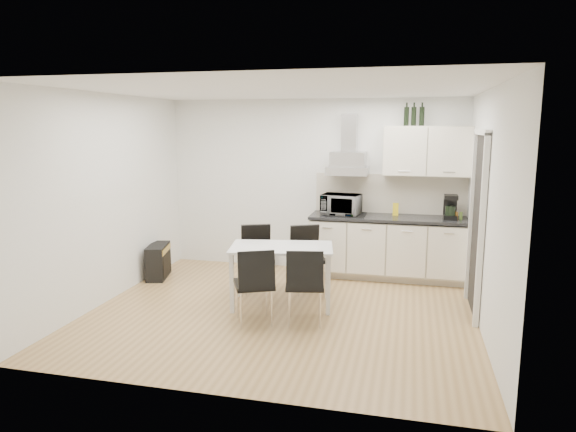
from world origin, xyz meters
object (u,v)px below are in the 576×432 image
object	(u,v)px
kitchenette	(390,222)
dining_table	(282,254)
chair_near_right	(305,285)
chair_far_left	(257,259)
guitar_amp	(158,261)
chair_near_left	(254,285)
floor_speaker	(268,258)
chair_far_right	(308,260)

from	to	relation	value
kitchenette	dining_table	distance (m)	1.96
chair_near_right	kitchenette	bearing A→B (deg)	56.18
chair_far_left	dining_table	bearing A→B (deg)	111.48
guitar_amp	kitchenette	bearing A→B (deg)	-1.24
kitchenette	chair_near_right	size ratio (longest dim) A/B	2.86
dining_table	chair_far_left	bearing A→B (deg)	123.87
dining_table	chair_near_left	bearing A→B (deg)	-114.32
kitchenette	chair_far_left	xyz separation A→B (m)	(-1.69, -1.03, -0.39)
dining_table	guitar_amp	world-z (taller)	dining_table
chair_far_left	chair_near_left	xyz separation A→B (m)	(0.29, -1.10, 0.00)
floor_speaker	chair_near_left	bearing A→B (deg)	-98.76
dining_table	chair_near_left	distance (m)	0.69
kitchenette	floor_speaker	size ratio (longest dim) A/B	9.23
chair_far_right	guitar_amp	bearing A→B (deg)	-29.85
chair_near_left	chair_far_left	bearing A→B (deg)	79.56
chair_far_right	floor_speaker	world-z (taller)	chair_far_right
chair_far_right	dining_table	bearing A→B (deg)	43.49
chair_near_right	chair_far_right	bearing A→B (deg)	88.38
kitchenette	floor_speaker	bearing A→B (deg)	174.99
chair_near_right	chair_near_left	bearing A→B (deg)	-178.38
guitar_amp	chair_near_left	bearing A→B (deg)	-50.19
kitchenette	guitar_amp	distance (m)	3.43
chair_near_right	chair_far_left	bearing A→B (deg)	120.02
kitchenette	guitar_amp	bearing A→B (deg)	-166.64
chair_far_left	chair_far_right	size ratio (longest dim) A/B	1.00
chair_far_left	floor_speaker	size ratio (longest dim) A/B	3.22
kitchenette	chair_near_right	bearing A→B (deg)	-112.75
chair_far_left	chair_near_left	world-z (taller)	same
guitar_amp	floor_speaker	world-z (taller)	guitar_amp
chair_far_left	guitar_amp	world-z (taller)	chair_far_left
kitchenette	chair_near_right	xyz separation A→B (m)	(-0.84, -2.01, -0.39)
chair_far_left	floor_speaker	bearing A→B (deg)	-103.54
chair_near_right	guitar_amp	bearing A→B (deg)	142.27
chair_far_right	guitar_amp	size ratio (longest dim) A/B	1.40
chair_near_left	floor_speaker	distance (m)	2.37
guitar_amp	chair_far_right	bearing A→B (deg)	-17.91
kitchenette	chair_near_left	xyz separation A→B (m)	(-1.40, -2.13, -0.39)
kitchenette	chair_near_left	size ratio (longest dim) A/B	2.86
chair_near_left	guitar_amp	size ratio (longest dim) A/B	1.40
chair_far_left	chair_far_right	distance (m)	0.68
chair_far_right	floor_speaker	bearing A→B (deg)	-77.96
kitchenette	chair_far_right	xyz separation A→B (m)	(-1.03, -0.91, -0.39)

